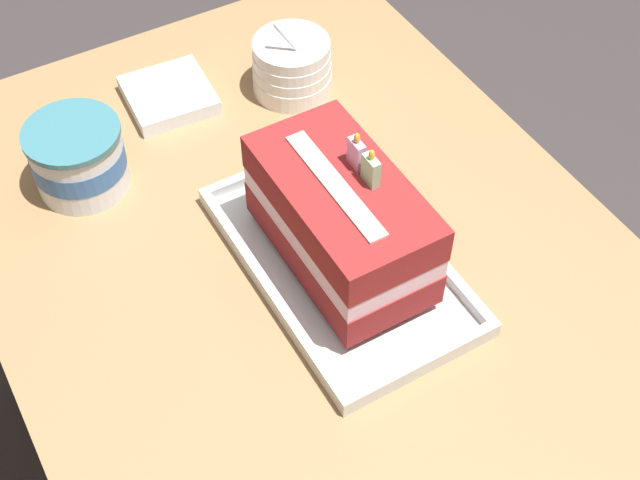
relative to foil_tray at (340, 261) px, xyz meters
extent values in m
cube|color=#9E754C|center=(-0.05, -0.03, -0.03)|extent=(1.01, 0.76, 0.04)
cube|color=#9E754C|center=(-0.50, -0.35, -0.37)|extent=(0.06, 0.06, 0.65)
cube|color=#9E754C|center=(-0.50, 0.29, -0.37)|extent=(0.06, 0.06, 0.65)
cube|color=silver|center=(0.00, 0.00, 0.00)|extent=(0.37, 0.21, 0.01)
cube|color=silver|center=(0.00, -0.10, 0.01)|extent=(0.37, 0.01, 0.02)
cube|color=silver|center=(0.00, 0.10, 0.01)|extent=(0.37, 0.01, 0.02)
cube|color=silver|center=(-0.18, 0.00, 0.01)|extent=(0.01, 0.19, 0.02)
cube|color=silver|center=(0.18, 0.00, 0.01)|extent=(0.01, 0.19, 0.02)
cube|color=maroon|center=(0.00, 0.00, 0.04)|extent=(0.24, 0.13, 0.05)
cube|color=beige|center=(0.00, 0.00, 0.08)|extent=(0.24, 0.13, 0.03)
cube|color=maroon|center=(0.00, 0.00, 0.12)|extent=(0.24, 0.13, 0.05)
cube|color=beige|center=(0.00, -0.01, 0.14)|extent=(0.18, 0.02, 0.00)
cube|color=#E099C6|center=(-0.01, 0.03, 0.16)|extent=(0.02, 0.01, 0.04)
ellipsoid|color=yellow|center=(-0.01, 0.03, 0.18)|extent=(0.01, 0.01, 0.01)
cube|color=#99DB9E|center=(0.02, 0.03, 0.16)|extent=(0.02, 0.01, 0.04)
ellipsoid|color=yellow|center=(0.02, 0.03, 0.18)|extent=(0.01, 0.01, 0.01)
cylinder|color=white|center=(-0.32, 0.11, 0.01)|extent=(0.12, 0.12, 0.03)
cylinder|color=white|center=(-0.32, 0.11, 0.03)|extent=(0.11, 0.11, 0.03)
cylinder|color=white|center=(-0.32, 0.11, 0.04)|extent=(0.11, 0.11, 0.03)
cylinder|color=white|center=(-0.32, 0.11, 0.06)|extent=(0.11, 0.11, 0.03)
cylinder|color=silver|center=(-0.31, 0.10, 0.09)|extent=(0.03, 0.04, 0.07)
cylinder|color=white|center=(-0.29, -0.22, 0.04)|extent=(0.12, 0.12, 0.09)
cylinder|color=#386BB2|center=(-0.29, -0.22, 0.04)|extent=(0.12, 0.12, 0.03)
cylinder|color=teal|center=(-0.29, -0.22, 0.08)|extent=(0.13, 0.13, 0.01)
cube|color=white|center=(-0.39, -0.06, 0.00)|extent=(0.13, 0.13, 0.02)
camera|label=1|loc=(0.57, -0.36, 0.84)|focal=49.23mm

